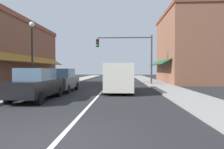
% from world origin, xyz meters
% --- Properties ---
extents(ground_plane, '(80.00, 80.00, 0.00)m').
position_xyz_m(ground_plane, '(0.00, 18.00, 0.00)').
color(ground_plane, black).
extents(sidewalk_left, '(2.60, 56.00, 0.12)m').
position_xyz_m(sidewalk_left, '(-5.50, 18.00, 0.06)').
color(sidewalk_left, gray).
rests_on(sidewalk_left, ground).
extents(sidewalk_right, '(2.60, 56.00, 0.12)m').
position_xyz_m(sidewalk_right, '(5.50, 18.00, 0.06)').
color(sidewalk_right, gray).
rests_on(sidewalk_right, ground).
extents(lane_center_stripe, '(0.14, 52.00, 0.01)m').
position_xyz_m(lane_center_stripe, '(0.00, 18.00, 0.00)').
color(lane_center_stripe, silver).
rests_on(lane_center_stripe, ground).
extents(storefront_left_block, '(5.38, 14.20, 6.19)m').
position_xyz_m(storefront_left_block, '(-8.83, 12.00, 3.10)').
color(storefront_left_block, brown).
rests_on(storefront_left_block, ground).
extents(storefront_right_block, '(6.90, 10.20, 8.77)m').
position_xyz_m(storefront_right_block, '(9.59, 20.00, 4.39)').
color(storefront_right_block, brown).
rests_on(storefront_right_block, ground).
extents(parked_car_nearest_left, '(1.84, 4.13, 1.77)m').
position_xyz_m(parked_car_nearest_left, '(-3.18, 6.03, 0.88)').
color(parked_car_nearest_left, black).
rests_on(parked_car_nearest_left, ground).
extents(parked_car_second_left, '(1.83, 4.13, 1.77)m').
position_xyz_m(parked_car_second_left, '(-3.07, 10.13, 0.88)').
color(parked_car_second_left, '#4C5156').
rests_on(parked_car_second_left, ground).
extents(van_in_lane, '(2.02, 5.19, 2.12)m').
position_xyz_m(van_in_lane, '(1.31, 10.07, 1.15)').
color(van_in_lane, beige).
rests_on(van_in_lane, ground).
extents(traffic_signal_mast_arm, '(6.24, 0.50, 5.51)m').
position_xyz_m(traffic_signal_mast_arm, '(2.56, 16.85, 3.84)').
color(traffic_signal_mast_arm, '#333333').
rests_on(traffic_signal_mast_arm, ground).
extents(street_lamp_left_near, '(0.36, 0.36, 5.08)m').
position_xyz_m(street_lamp_left_near, '(-4.85, 8.92, 3.39)').
color(street_lamp_left_near, black).
rests_on(street_lamp_left_near, ground).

